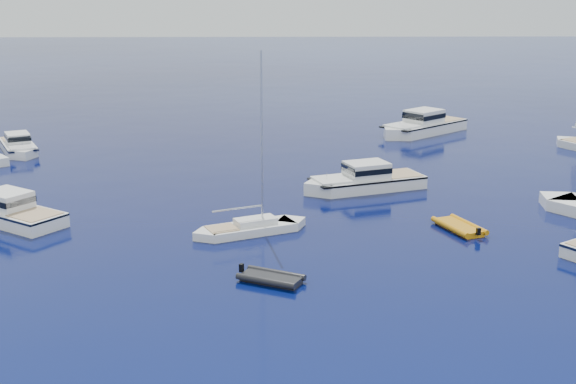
% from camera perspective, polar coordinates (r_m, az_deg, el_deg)
% --- Properties ---
extents(motor_cruiser_centre, '(11.00, 6.64, 2.77)m').
position_cam_1_polar(motor_cruiser_centre, '(60.25, 5.61, 0.18)').
color(motor_cruiser_centre, silver).
rests_on(motor_cruiser_centre, ground).
extents(motor_cruiser_far_l, '(10.07, 8.44, 2.67)m').
position_cam_1_polar(motor_cruiser_far_l, '(55.64, -20.03, -2.00)').
color(motor_cruiser_far_l, white).
rests_on(motor_cruiser_far_l, ground).
extents(motor_cruiser_distant, '(11.71, 10.86, 3.22)m').
position_cam_1_polar(motor_cruiser_distant, '(83.33, 9.85, 4.29)').
color(motor_cruiser_distant, white).
rests_on(motor_cruiser_distant, ground).
extents(motor_cruiser_horizon, '(6.23, 9.15, 2.32)m').
position_cam_1_polar(motor_cruiser_horizon, '(77.42, -19.25, 2.80)').
color(motor_cruiser_horizon, white).
rests_on(motor_cruiser_horizon, ground).
extents(sailboat_centre, '(8.37, 5.31, 12.08)m').
position_cam_1_polar(sailboat_centre, '(49.87, -2.76, -3.02)').
color(sailboat_centre, silver).
rests_on(sailboat_centre, ground).
extents(tender_yellow, '(3.55, 4.65, 0.95)m').
position_cam_1_polar(tender_yellow, '(51.59, 12.53, -2.75)').
color(tender_yellow, '#C47C0B').
rests_on(tender_yellow, ground).
extents(tender_grey_near, '(4.15, 3.42, 0.95)m').
position_cam_1_polar(tender_grey_near, '(41.92, -1.26, -6.67)').
color(tender_grey_near, black).
rests_on(tender_grey_near, ground).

